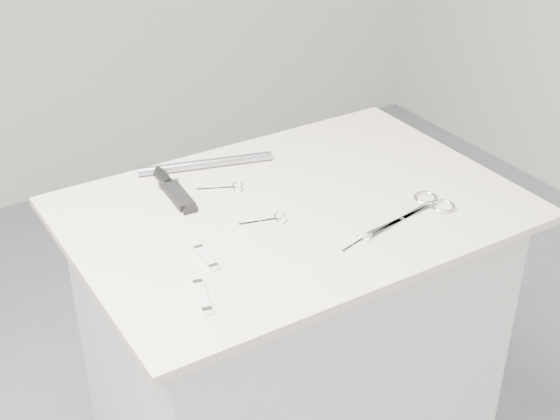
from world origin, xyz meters
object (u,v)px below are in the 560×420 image
large_shears (423,208)px  tiny_scissors (357,242)px  plinth (293,363)px  embroidery_scissors_b (228,188)px  pocket_knife_a (202,297)px  embroidery_scissors_a (271,220)px  metal_rail (206,164)px  sheathed_knife (171,188)px  pocket_knife_b (206,258)px

large_shears → tiny_scissors: 0.21m
plinth → tiny_scissors: 0.51m
plinth → tiny_scissors: tiny_scissors is taller
embroidery_scissors_b → pocket_knife_a: size_ratio=1.04×
large_shears → embroidery_scissors_a: large_shears is taller
pocket_knife_a → metal_rail: size_ratio=0.31×
sheathed_knife → pocket_knife_a: sheathed_knife is taller
plinth → embroidery_scissors_a: 0.48m
plinth → sheathed_knife: size_ratio=4.53×
sheathed_knife → metal_rail: metal_rail is taller
pocket_knife_a → embroidery_scissors_a: bearing=-40.0°
plinth → tiny_scissors: size_ratio=11.32×
pocket_knife_b → large_shears: bearing=-95.3°
tiny_scissors → metal_rail: metal_rail is taller
pocket_knife_b → embroidery_scissors_b: bearing=-34.0°
embroidery_scissors_a → pocket_knife_a: size_ratio=1.05×
sheathed_knife → plinth: bearing=-131.2°
embroidery_scissors_b → pocket_knife_b: (-0.18, -0.24, 0.00)m
large_shears → sheathed_knife: size_ratio=1.25×
tiny_scissors → sheathed_knife: bearing=105.6°
embroidery_scissors_a → plinth: bearing=34.2°
tiny_scissors → pocket_knife_a: bearing=166.0°
plinth → large_shears: bearing=-35.1°
pocket_knife_a → pocket_knife_b: bearing=-14.2°
pocket_knife_a → plinth: bearing=-43.2°
plinth → pocket_knife_b: pocket_knife_b is taller
embroidery_scissors_b → tiny_scissors: same height
large_shears → tiny_scissors: (-0.21, -0.03, -0.00)m
embroidery_scissors_a → embroidery_scissors_b: (-0.01, 0.18, 0.00)m
embroidery_scissors_a → pocket_knife_b: bearing=-146.6°
large_shears → pocket_knife_b: bearing=162.3°
plinth → embroidery_scissors_b: embroidery_scissors_b is taller
embroidery_scissors_b → pocket_knife_b: bearing=-102.2°
metal_rail → large_shears: bearing=-53.5°
plinth → metal_rail: metal_rail is taller
plinth → large_shears: size_ratio=3.61×
sheathed_knife → pocket_knife_b: 0.30m
plinth → pocket_knife_a: 0.62m
embroidery_scissors_a → pocket_knife_a: pocket_knife_a is taller
large_shears → embroidery_scissors_b: bearing=126.8°
pocket_knife_b → metal_rail: 0.40m
plinth → tiny_scissors: (0.03, -0.20, 0.47)m
plinth → sheathed_knife: bearing=134.7°
embroidery_scissors_b → tiny_scissors: bearing=-46.2°
plinth → large_shears: large_shears is taller
embroidery_scissors_b → tiny_scissors: size_ratio=1.34×
sheathed_knife → embroidery_scissors_b: bearing=-112.8°
tiny_scissors → metal_rail: (-0.12, 0.47, 0.01)m
sheathed_knife → embroidery_scissors_a: bearing=-147.2°
embroidery_scissors_b → metal_rail: (0.00, 0.12, 0.01)m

